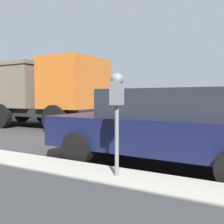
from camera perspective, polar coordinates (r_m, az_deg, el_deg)
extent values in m
plane|color=#3D3A3A|center=(6.26, 17.87, -9.21)|extent=(220.00, 220.00, 0.00)
cylinder|color=gray|center=(3.88, 1.04, -6.24)|extent=(0.06, 0.06, 1.05)
cube|color=gray|center=(3.83, 1.05, 4.08)|extent=(0.20, 0.14, 0.34)
sphere|color=gray|center=(3.84, 1.06, 7.11)|extent=(0.19, 0.19, 0.19)
cube|color=#19389E|center=(3.92, 1.79, 3.43)|extent=(0.01, 0.11, 0.12)
cube|color=black|center=(3.93, 1.80, 5.17)|extent=(0.01, 0.10, 0.08)
cube|color=#14193D|center=(5.27, 11.30, -4.46)|extent=(2.00, 4.61, 0.62)
cube|color=#232833|center=(5.17, 13.28, 1.86)|extent=(1.73, 2.59, 0.55)
cylinder|color=black|center=(5.17, -7.58, -8.08)|extent=(0.23, 0.64, 0.64)
cylinder|color=black|center=(6.75, 2.56, -5.39)|extent=(0.23, 0.64, 0.64)
cube|color=black|center=(12.66, -16.38, 0.21)|extent=(2.33, 6.67, 0.35)
cube|color=#C66623|center=(11.13, -7.98, 6.15)|extent=(2.68, 2.02, 2.07)
cube|color=#6B6051|center=(13.58, -20.22, 4.94)|extent=(2.70, 4.15, 1.83)
cube|color=#6B6051|center=(13.65, -20.30, 9.11)|extent=(2.80, 4.25, 0.16)
cylinder|color=black|center=(12.23, -4.20, -0.59)|extent=(0.31, 1.04, 1.04)
cylinder|color=black|center=(10.12, -12.42, -1.45)|extent=(0.31, 1.04, 1.04)
cylinder|color=black|center=(14.08, -14.44, -0.18)|extent=(0.31, 1.04, 1.04)
cylinder|color=black|center=(12.29, -22.95, -0.82)|extent=(0.31, 1.04, 1.04)
cylinder|color=black|center=(15.27, -18.98, 0.00)|extent=(0.31, 1.04, 1.04)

